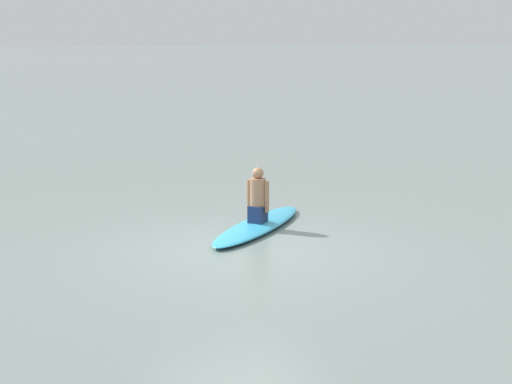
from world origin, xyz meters
The scene contains 3 objects.
ground_plane centered at (0.00, 0.00, 0.00)m, with size 400.00×400.00×0.00m, color slate.
surfboard centered at (0.97, -0.91, 0.06)m, with size 3.16×0.69×0.12m, color #339EC6.
person_paddler centered at (0.97, -0.91, 0.55)m, with size 0.39×0.40×0.95m.
Camera 1 is at (-9.86, 6.00, 3.28)m, focal length 54.10 mm.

